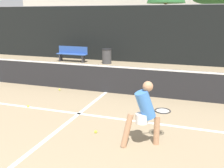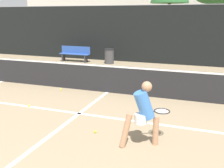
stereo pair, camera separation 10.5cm
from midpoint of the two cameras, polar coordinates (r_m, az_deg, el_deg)
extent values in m
cube|color=white|center=(7.18, -7.64, -6.41)|extent=(8.25, 0.10, 0.01)
cube|color=white|center=(6.86, -9.11, -7.52)|extent=(0.10, 5.06, 0.01)
cube|color=#232326|center=(8.91, -1.67, 1.11)|extent=(11.00, 0.02, 0.95)
cube|color=white|center=(8.82, -1.69, 3.92)|extent=(11.00, 0.03, 0.06)
cube|color=black|center=(14.61, 6.90, 10.59)|extent=(24.00, 0.06, 3.06)
cylinder|color=slate|center=(14.58, 7.10, 16.68)|extent=(24.00, 0.04, 0.04)
cylinder|color=tan|center=(5.49, 9.15, -9.90)|extent=(0.12, 0.12, 0.62)
cylinder|color=tan|center=(5.31, 2.72, -10.06)|extent=(0.29, 0.23, 0.72)
cylinder|color=white|center=(5.29, 5.96, -7.46)|extent=(0.25, 0.25, 0.19)
cylinder|color=#3F7ACC|center=(5.20, 6.68, -4.52)|extent=(0.43, 0.36, 0.65)
sphere|color=tan|center=(5.10, 7.24, -0.52)|extent=(0.20, 0.20, 0.20)
cylinder|color=#262628|center=(5.51, 7.39, -5.99)|extent=(0.28, 0.17, 0.03)
torus|color=#262628|center=(5.61, 10.44, -5.75)|extent=(0.46, 0.46, 0.02)
cylinder|color=beige|center=(5.61, 10.44, -5.75)|extent=(0.35, 0.35, 0.01)
sphere|color=#D1E033|center=(6.02, -4.08, -10.31)|extent=(0.07, 0.07, 0.07)
sphere|color=#D1E033|center=(9.43, -11.67, -1.20)|extent=(0.07, 0.07, 0.07)
sphere|color=#D1E033|center=(7.98, -18.17, -4.62)|extent=(0.07, 0.07, 0.07)
cube|color=#2D519E|center=(15.04, -8.98, 6.45)|extent=(1.80, 0.39, 0.04)
cube|color=#2D519E|center=(15.16, -8.68, 7.33)|extent=(1.80, 0.07, 0.42)
cube|color=#333338|center=(15.42, -11.30, 5.72)|extent=(0.06, 0.32, 0.44)
cube|color=#333338|center=(14.74, -6.48, 5.50)|extent=(0.06, 0.32, 0.44)
cylinder|color=#3F3F42|center=(14.32, -1.36, 5.98)|extent=(0.50, 0.50, 0.76)
cylinder|color=black|center=(14.27, -1.37, 7.57)|extent=(0.53, 0.53, 0.04)
cube|color=black|center=(19.32, 5.80, 8.30)|extent=(1.79, 3.98, 0.83)
cube|color=#1E2328|center=(19.06, 5.71, 10.30)|extent=(1.50, 2.39, 0.55)
cylinder|color=black|center=(20.41, 8.84, 8.23)|extent=(0.18, 0.60, 0.60)
cylinder|color=black|center=(17.92, 7.37, 7.38)|extent=(0.18, 0.60, 0.60)
cylinder|color=brown|center=(23.17, 11.28, 12.52)|extent=(0.28, 0.28, 3.52)
cylinder|color=brown|center=(20.43, 21.70, 11.23)|extent=(0.28, 0.28, 3.33)
cube|color=beige|center=(29.33, 13.37, 15.27)|extent=(36.00, 2.40, 6.00)
camera|label=1|loc=(0.05, -90.47, -0.12)|focal=42.00mm
camera|label=2|loc=(0.05, 89.53, 0.12)|focal=42.00mm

